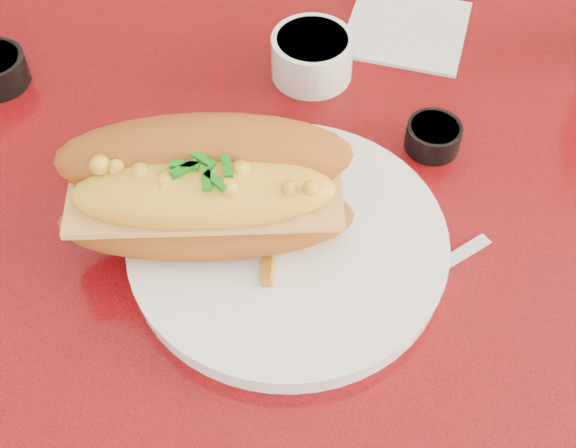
{
  "coord_description": "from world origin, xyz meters",
  "views": [
    {
      "loc": [
        0.0,
        -0.48,
        1.34
      ],
      "look_at": [
        -0.01,
        -0.07,
        0.81
      ],
      "focal_mm": 50.0,
      "sensor_mm": 36.0,
      "label": 1
    }
  ],
  "objects_px": {
    "fork": "(285,254)",
    "knife": "(423,279)",
    "gravy_ramekin": "(312,55)",
    "mac_hoagie": "(205,189)",
    "diner_table": "(295,286)",
    "booth_bench_far": "(300,41)",
    "sauce_cup_right": "(433,136)",
    "dinner_plate": "(288,245)"
  },
  "relations": [
    {
      "from": "dinner_plate",
      "to": "gravy_ramekin",
      "type": "xyz_separation_m",
      "value": [
        0.02,
        0.23,
        0.01
      ]
    },
    {
      "from": "fork",
      "to": "diner_table",
      "type": "bearing_deg",
      "value": -13.31
    },
    {
      "from": "sauce_cup_right",
      "to": "knife",
      "type": "distance_m",
      "value": 0.16
    },
    {
      "from": "dinner_plate",
      "to": "sauce_cup_right",
      "type": "relative_size",
      "value": 5.56
    },
    {
      "from": "booth_bench_far",
      "to": "sauce_cup_right",
      "type": "distance_m",
      "value": 0.91
    },
    {
      "from": "booth_bench_far",
      "to": "fork",
      "type": "distance_m",
      "value": 1.03
    },
    {
      "from": "booth_bench_far",
      "to": "mac_hoagie",
      "type": "xyz_separation_m",
      "value": [
        -0.07,
        -0.87,
        0.55
      ]
    },
    {
      "from": "diner_table",
      "to": "dinner_plate",
      "type": "xyz_separation_m",
      "value": [
        -0.01,
        -0.07,
        0.17
      ]
    },
    {
      "from": "booth_bench_far",
      "to": "gravy_ramekin",
      "type": "height_order",
      "value": "booth_bench_far"
    },
    {
      "from": "dinner_plate",
      "to": "fork",
      "type": "distance_m",
      "value": 0.02
    },
    {
      "from": "fork",
      "to": "knife",
      "type": "xyz_separation_m",
      "value": [
        0.12,
        -0.01,
        -0.02
      ]
    },
    {
      "from": "sauce_cup_right",
      "to": "dinner_plate",
      "type": "bearing_deg",
      "value": -136.39
    },
    {
      "from": "gravy_ramekin",
      "to": "dinner_plate",
      "type": "bearing_deg",
      "value": -94.88
    },
    {
      "from": "diner_table",
      "to": "booth_bench_far",
      "type": "distance_m",
      "value": 0.87
    },
    {
      "from": "booth_bench_far",
      "to": "fork",
      "type": "relative_size",
      "value": 8.27
    },
    {
      "from": "booth_bench_far",
      "to": "sauce_cup_right",
      "type": "bearing_deg",
      "value": -80.12
    },
    {
      "from": "fork",
      "to": "booth_bench_far",
      "type": "bearing_deg",
      "value": -8.75
    },
    {
      "from": "sauce_cup_right",
      "to": "diner_table",
      "type": "bearing_deg",
      "value": -155.87
    },
    {
      "from": "booth_bench_far",
      "to": "sauce_cup_right",
      "type": "xyz_separation_m",
      "value": [
        0.13,
        -0.75,
        0.5
      ]
    },
    {
      "from": "knife",
      "to": "gravy_ramekin",
      "type": "bearing_deg",
      "value": 74.81
    },
    {
      "from": "dinner_plate",
      "to": "mac_hoagie",
      "type": "relative_size",
      "value": 1.28
    },
    {
      "from": "booth_bench_far",
      "to": "gravy_ramekin",
      "type": "relative_size",
      "value": 11.28
    },
    {
      "from": "booth_bench_far",
      "to": "dinner_plate",
      "type": "relative_size",
      "value": 3.67
    },
    {
      "from": "diner_table",
      "to": "fork",
      "type": "relative_size",
      "value": 8.48
    },
    {
      "from": "booth_bench_far",
      "to": "gravy_ramekin",
      "type": "bearing_deg",
      "value": -88.77
    },
    {
      "from": "diner_table",
      "to": "fork",
      "type": "xyz_separation_m",
      "value": [
        -0.01,
        -0.09,
        0.18
      ]
    },
    {
      "from": "fork",
      "to": "gravy_ramekin",
      "type": "xyz_separation_m",
      "value": [
        0.02,
        0.25,
        0.01
      ]
    },
    {
      "from": "mac_hoagie",
      "to": "booth_bench_far",
      "type": "bearing_deg",
      "value": 81.74
    },
    {
      "from": "sauce_cup_right",
      "to": "knife",
      "type": "relative_size",
      "value": 0.39
    },
    {
      "from": "booth_bench_far",
      "to": "sauce_cup_right",
      "type": "relative_size",
      "value": 20.41
    },
    {
      "from": "fork",
      "to": "sauce_cup_right",
      "type": "height_order",
      "value": "sauce_cup_right"
    },
    {
      "from": "knife",
      "to": "fork",
      "type": "bearing_deg",
      "value": 139.27
    },
    {
      "from": "gravy_ramekin",
      "to": "knife",
      "type": "xyz_separation_m",
      "value": [
        0.1,
        -0.26,
        -0.02
      ]
    },
    {
      "from": "mac_hoagie",
      "to": "fork",
      "type": "bearing_deg",
      "value": -28.13
    },
    {
      "from": "mac_hoagie",
      "to": "fork",
      "type": "relative_size",
      "value": 1.76
    },
    {
      "from": "mac_hoagie",
      "to": "diner_table",
      "type": "bearing_deg",
      "value": 34.12
    },
    {
      "from": "gravy_ramekin",
      "to": "knife",
      "type": "relative_size",
      "value": 0.7
    },
    {
      "from": "diner_table",
      "to": "sauce_cup_right",
      "type": "distance_m",
      "value": 0.23
    },
    {
      "from": "mac_hoagie",
      "to": "gravy_ramekin",
      "type": "distance_m",
      "value": 0.24
    },
    {
      "from": "sauce_cup_right",
      "to": "gravy_ramekin",
      "type": "bearing_deg",
      "value": 138.76
    },
    {
      "from": "booth_bench_far",
      "to": "gravy_ramekin",
      "type": "xyz_separation_m",
      "value": [
        0.01,
        -0.65,
        0.51
      ]
    },
    {
      "from": "mac_hoagie",
      "to": "gravy_ramekin",
      "type": "xyz_separation_m",
      "value": [
        0.09,
        0.22,
        -0.04
      ]
    }
  ]
}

